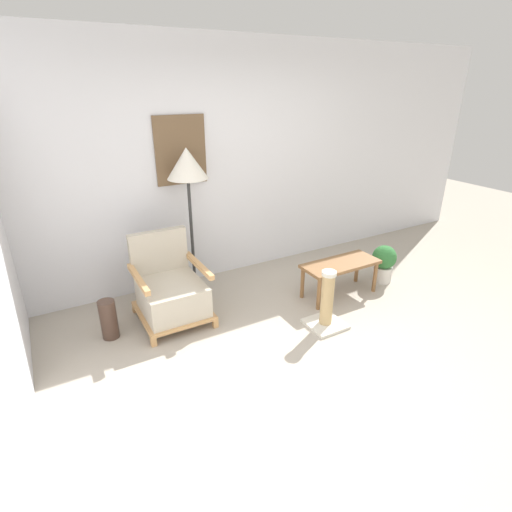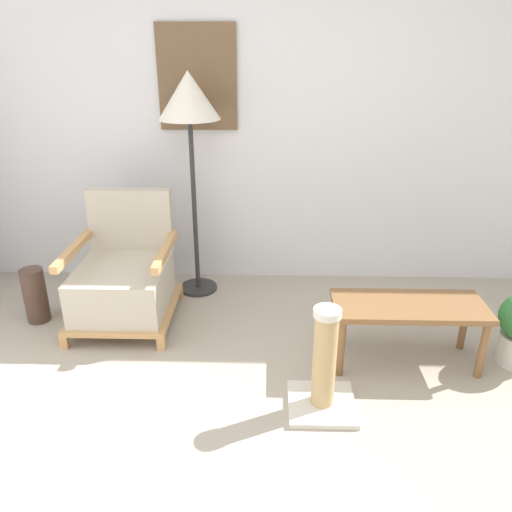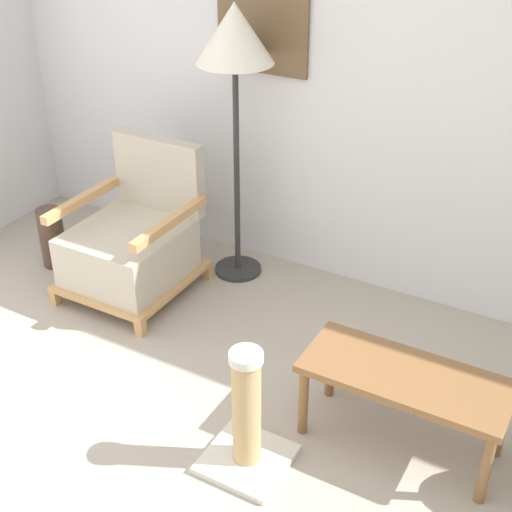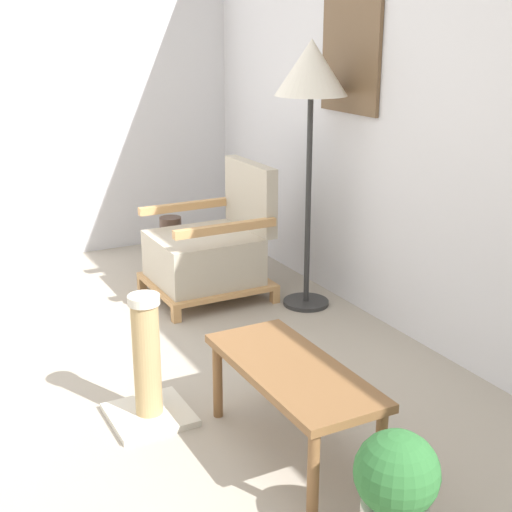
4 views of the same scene
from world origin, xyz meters
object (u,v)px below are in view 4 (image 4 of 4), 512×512
Objects in this scene: armchair at (210,250)px; vase at (171,243)px; potted_plant at (396,490)px; floor_lamp at (311,80)px; coffee_table at (292,379)px; scratching_post at (148,373)px.

vase is at bearing -177.11° from armchair.
potted_plant is at bearing -10.40° from armchair.
vase is at bearing -154.63° from floor_lamp.
floor_lamp is at bearing 146.20° from coffee_table.
coffee_table is at bearing -14.05° from armchair.
potted_plant is at bearing -0.30° from coffee_table.
coffee_table is at bearing -33.80° from floor_lamp.
floor_lamp is 1.97m from scratching_post.
floor_lamp is 3.54× the size of potted_plant.
armchair is 0.63m from vase.
potted_plant is at bearing -7.78° from vase.
armchair is at bearing -132.71° from floor_lamp.
potted_plant is (2.47, -0.45, -0.06)m from armchair.
scratching_post reaches higher than vase.
armchair reaches higher than potted_plant.
armchair is 0.97× the size of coffee_table.
armchair is 0.53× the size of floor_lamp.
scratching_post is (1.89, -0.85, 0.03)m from vase.
floor_lamp is 2.72× the size of scratching_post.
floor_lamp reaches higher than vase.
armchair is at bearing 169.60° from potted_plant.
vase is at bearing 155.83° from scratching_post.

